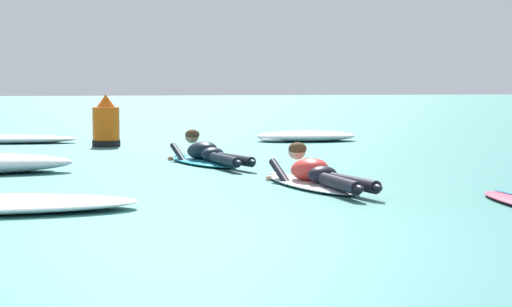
# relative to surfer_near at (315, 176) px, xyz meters

# --- Properties ---
(ground_plane) EXTENTS (120.00, 120.00, 0.00)m
(ground_plane) POSITION_rel_surfer_near_xyz_m (-1.88, 6.89, -0.13)
(ground_plane) COLOR #387A75
(surfer_near) EXTENTS (0.88, 2.66, 0.54)m
(surfer_near) POSITION_rel_surfer_near_xyz_m (0.00, 0.00, 0.00)
(surfer_near) COLOR silver
(surfer_near) RESTS_ON ground
(surfer_far) EXTENTS (1.03, 2.56, 0.54)m
(surfer_far) POSITION_rel_surfer_near_xyz_m (-0.76, 3.10, 0.01)
(surfer_far) COLOR #2DB2D1
(surfer_far) RESTS_ON ground
(whitewater_mid_left) EXTENTS (2.11, 1.16, 0.21)m
(whitewater_mid_left) POSITION_rel_surfer_near_xyz_m (2.05, 7.78, -0.03)
(whitewater_mid_left) COLOR white
(whitewater_mid_left) RESTS_ON ground
(whitewater_back) EXTENTS (3.03, 1.23, 0.17)m
(whitewater_back) POSITION_rel_surfer_near_xyz_m (-3.97, 8.45, -0.06)
(whitewater_back) COLOR white
(whitewater_back) RESTS_ON ground
(channel_marker_buoy) EXTENTS (0.53, 0.53, 0.98)m
(channel_marker_buoy) POSITION_rel_surfer_near_xyz_m (-2.01, 7.14, 0.25)
(channel_marker_buoy) COLOR #EA5B0F
(channel_marker_buoy) RESTS_ON ground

